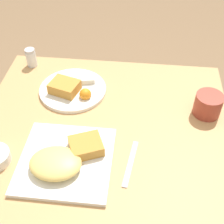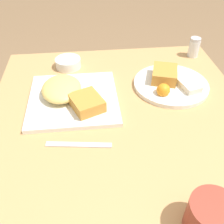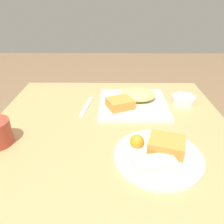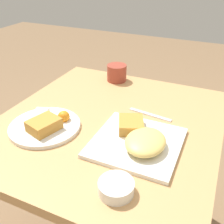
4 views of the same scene
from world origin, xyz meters
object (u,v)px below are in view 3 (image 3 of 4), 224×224
at_px(plate_oval_far, 158,153).
at_px(sauce_ramekin, 183,100).
at_px(plate_square_near, 133,100).
at_px(butter_knife, 86,106).

bearing_deg(plate_oval_far, sauce_ramekin, -115.77).
relative_size(plate_square_near, sauce_ramekin, 2.94).
xyz_separation_m(plate_square_near, plate_oval_far, (-0.05, 0.34, -0.01)).
height_order(plate_square_near, butter_knife, plate_square_near).
relative_size(plate_oval_far, sauce_ramekin, 2.67).
bearing_deg(sauce_ramekin, plate_oval_far, 64.23).
distance_m(plate_oval_far, sauce_ramekin, 0.39).
bearing_deg(butter_knife, sauce_ramekin, 102.65).
bearing_deg(sauce_ramekin, butter_knife, 4.73).
xyz_separation_m(plate_square_near, sauce_ramekin, (-0.22, -0.01, -0.00)).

